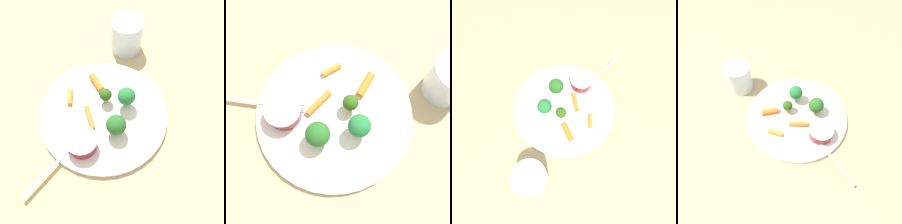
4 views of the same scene
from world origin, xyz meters
The scene contains 11 objects.
ground_plane centered at (0.00, 0.00, 0.00)m, with size 2.40×2.40×0.00m, color tan.
plate centered at (0.00, 0.00, 0.01)m, with size 0.29×0.29×0.01m, color silver.
sauce_cup centered at (-0.09, -0.03, 0.03)m, with size 0.06×0.06×0.03m.
broccoli_floret_0 centered at (-0.01, -0.05, 0.04)m, with size 0.04×0.04×0.05m.
broccoli_floret_1 centered at (0.03, 0.02, 0.04)m, with size 0.03×0.03×0.04m.
broccoli_floret_2 centered at (0.05, -0.02, 0.05)m, with size 0.04×0.04×0.06m.
carrot_stick_0 centered at (-0.03, 0.01, 0.02)m, with size 0.01×0.01×0.06m, color orange.
carrot_stick_1 centered at (-0.03, 0.08, 0.02)m, with size 0.01×0.01×0.04m, color orange.
carrot_stick_2 centered at (0.04, 0.07, 0.02)m, with size 0.02×0.02×0.05m, color orange.
fork centered at (-0.14, -0.02, 0.01)m, with size 0.19×0.03×0.00m.
drinking_glass centered at (0.19, 0.11, 0.04)m, with size 0.08×0.08×0.09m, color silver.
Camera 4 is at (-0.29, 0.17, 0.52)m, focal length 34.02 mm.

